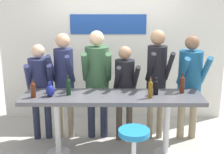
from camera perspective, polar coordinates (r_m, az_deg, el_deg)
name	(u,v)px	position (r m, az deg, el deg)	size (l,w,h in m)	color
ground_plane	(112,153)	(4.96, -0.01, -13.81)	(40.00, 40.00, 0.00)	#B2ADA3
back_wall	(113,49)	(5.94, 0.11, 5.06)	(4.25, 0.12, 2.70)	silver
tasting_table	(112,103)	(4.61, -0.01, -4.85)	(2.65, 0.66, 0.95)	#4C4C51
bar_stool	(134,147)	(4.10, 4.01, -12.70)	(0.42, 0.42, 0.73)	silver
person_far_left	(40,82)	(5.20, -13.03, -0.89)	(0.48, 0.57, 1.61)	#23283D
person_left	(64,74)	(5.13, -8.79, 0.62)	(0.41, 0.55, 1.78)	gray
person_center_left	(97,73)	(5.08, -2.74, 0.68)	(0.47, 0.58, 1.82)	#23283D
person_center	(125,83)	(5.03, 2.33, -1.09)	(0.43, 0.53, 1.59)	#473D33
person_center_right	(157,72)	(5.08, 8.19, 0.98)	(0.43, 0.57, 1.84)	gray
person_right	(190,77)	(5.20, 14.10, 0.05)	(0.50, 0.60, 1.75)	gray
wine_bottle_0	(150,89)	(4.45, 7.03, -2.10)	(0.06, 0.06, 0.31)	brown
wine_bottle_1	(33,89)	(4.58, -14.24, -2.18)	(0.07, 0.07, 0.26)	#4C1E0F
wine_bottle_2	(68,86)	(4.59, -7.98, -1.64)	(0.07, 0.07, 0.30)	black
wine_bottle_3	(156,87)	(4.61, 8.04, -1.76)	(0.08, 0.08, 0.26)	black
wine_bottle_4	(182,84)	(4.75, 12.72, -1.23)	(0.07, 0.07, 0.31)	#4C1E0F
decorative_vase	(50,90)	(4.59, -11.23, -2.41)	(0.13, 0.13, 0.22)	navy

